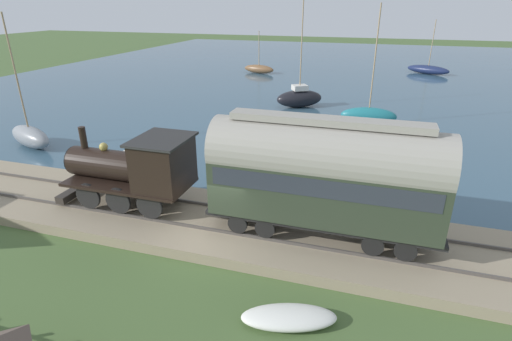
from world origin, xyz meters
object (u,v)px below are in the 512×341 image
Objects in this scene: passenger_coach at (325,173)px; sailboat_teal at (369,115)px; steam_locomotive at (138,166)px; sailboat_brown at (259,69)px; beached_dinghy at (289,317)px; rowboat_off_pier at (139,153)px; rowboat_far_out at (159,135)px; sailboat_gray at (30,136)px; rowboat_mid_harbor at (341,150)px; rowboat_near_shore at (423,183)px; sailboat_navy at (428,69)px; sailboat_black at (299,98)px.

sailboat_teal reaches higher than passenger_coach.
steam_locomotive is at bearing 148.63° from sailboat_teal.
beached_dinghy is at bearing -148.65° from sailboat_brown.
beached_dinghy is at bearing -137.51° from rowboat_off_pier.
rowboat_far_out is 1.13× the size of rowboat_off_pier.
passenger_coach is 1.62× the size of sailboat_brown.
sailboat_gray is 3.75× the size of rowboat_mid_harbor.
passenger_coach is at bearing -90.00° from steam_locomotive.
passenger_coach reaches higher than rowboat_mid_harbor.
rowboat_mid_harbor is at bearing -140.32° from sailboat_brown.
sailboat_brown is 35.88m from rowboat_near_shore.
rowboat_off_pier is at bearing -179.59° from sailboat_navy.
beached_dinghy is at bearing -97.05° from sailboat_gray.
steam_locomotive is 2.22× the size of rowboat_far_out.
passenger_coach reaches higher than steam_locomotive.
beached_dinghy is (-4.35, -7.51, -2.13)m from steam_locomotive.
sailboat_brown is 21.93m from sailboat_navy.
passenger_coach is 22.09m from sailboat_black.
sailboat_black reaches higher than passenger_coach.
sailboat_navy is 2.49× the size of rowboat_far_out.
rowboat_off_pier is at bearing 178.08° from rowboat_far_out.
sailboat_gray is (5.82, 11.83, -1.62)m from steam_locomotive.
sailboat_teal is 3.97× the size of rowboat_mid_harbor.
passenger_coach is at bearing -146.44° from sailboat_brown.
sailboat_brown is 18.58m from sailboat_black.
sailboat_teal is 17.18m from rowboat_off_pier.
rowboat_mid_harbor is (10.28, -7.44, -2.07)m from steam_locomotive.
rowboat_near_shore is 0.86× the size of beached_dinghy.
steam_locomotive is at bearing 142.33° from sailboat_black.
sailboat_black is 3.92× the size of rowboat_off_pier.
sailboat_gray is 23.77m from rowboat_near_shore.
sailboat_gray is 19.79m from rowboat_mid_harbor.
sailboat_black is 26.19m from beached_dinghy.
rowboat_near_shore is at bearing -113.31° from rowboat_far_out.
rowboat_near_shore is at bearing -136.40° from sailboat_brown.
sailboat_brown is 1.98× the size of rowboat_far_out.
rowboat_near_shore is (6.76, -4.18, -2.80)m from passenger_coach.
sailboat_navy reaches higher than beached_dinghy.
sailboat_black is 16.60m from rowboat_off_pier.
rowboat_far_out is at bearing 52.20° from passenger_coach.
sailboat_teal is at bearing -73.10° from rowboat_far_out.
rowboat_off_pier is at bearing 82.17° from rowboat_near_shore.
rowboat_off_pier is (-3.55, -0.71, 0.03)m from rowboat_far_out.
steam_locomotive is 7.74m from rowboat_off_pier.
rowboat_far_out is (3.93, -6.99, -0.50)m from sailboat_gray.
rowboat_mid_harbor reaches higher than beached_dinghy.
beached_dinghy is at bearing -151.99° from rowboat_far_out.
steam_locomotive is 1.97× the size of beached_dinghy.
sailboat_black reaches higher than sailboat_navy.
rowboat_mid_harbor is (4.46, -19.27, -0.45)m from sailboat_gray.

